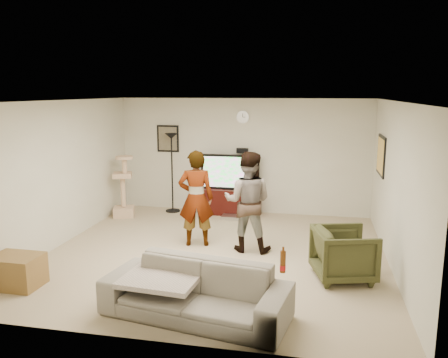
% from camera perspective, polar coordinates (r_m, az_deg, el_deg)
% --- Properties ---
extents(floor, '(5.50, 5.50, 0.02)m').
position_cam_1_polar(floor, '(7.65, -1.07, -9.40)').
color(floor, tan).
rests_on(floor, ground).
extents(ceiling, '(5.50, 5.50, 0.02)m').
position_cam_1_polar(ceiling, '(7.17, -1.14, 9.84)').
color(ceiling, white).
rests_on(ceiling, wall_back).
extents(wall_back, '(5.50, 0.04, 2.50)m').
position_cam_1_polar(wall_back, '(9.97, 2.36, 2.89)').
color(wall_back, beige).
rests_on(wall_back, floor).
extents(wall_front, '(5.50, 0.04, 2.50)m').
position_cam_1_polar(wall_front, '(4.74, -8.46, -6.38)').
color(wall_front, beige).
rests_on(wall_front, floor).
extents(wall_left, '(0.04, 5.50, 2.50)m').
position_cam_1_polar(wall_left, '(8.34, -19.88, 0.64)').
color(wall_left, beige).
rests_on(wall_left, floor).
extents(wall_right, '(0.04, 5.50, 2.50)m').
position_cam_1_polar(wall_right, '(7.23, 20.69, -0.93)').
color(wall_right, beige).
rests_on(wall_right, floor).
extents(wall_clock, '(0.26, 0.04, 0.26)m').
position_cam_1_polar(wall_clock, '(9.85, 2.37, 7.76)').
color(wall_clock, silver).
rests_on(wall_clock, wall_back).
extents(wall_speaker, '(0.25, 0.10, 0.10)m').
position_cam_1_polar(wall_speaker, '(9.89, 2.31, 3.58)').
color(wall_speaker, black).
rests_on(wall_speaker, wall_back).
extents(picture_back, '(0.42, 0.03, 0.52)m').
position_cam_1_polar(picture_back, '(10.31, -7.04, 5.04)').
color(picture_back, brown).
rests_on(picture_back, wall_back).
extents(picture_right, '(0.03, 0.78, 0.62)m').
position_cam_1_polar(picture_right, '(8.74, 19.08, 2.80)').
color(picture_right, '#F0B451').
rests_on(picture_right, wall_right).
extents(tv_stand, '(1.34, 0.45, 0.56)m').
position_cam_1_polar(tv_stand, '(9.95, 0.75, -2.81)').
color(tv_stand, black).
rests_on(tv_stand, floor).
extents(console_box, '(0.40, 0.30, 0.07)m').
position_cam_1_polar(console_box, '(9.62, 0.90, -4.80)').
color(console_box, '#BABABA').
rests_on(console_box, floor).
extents(tv, '(1.27, 0.08, 0.75)m').
position_cam_1_polar(tv, '(9.82, 0.76, 0.90)').
color(tv, black).
rests_on(tv, tv_stand).
extents(tv_screen, '(1.17, 0.01, 0.66)m').
position_cam_1_polar(tv_screen, '(9.78, 0.71, 0.85)').
color(tv_screen, '#1FF33A').
rests_on(tv_screen, tv).
extents(floor_lamp, '(0.32, 0.32, 1.74)m').
position_cam_1_polar(floor_lamp, '(10.09, -6.53, 0.74)').
color(floor_lamp, black).
rests_on(floor_lamp, floor).
extents(cat_tree, '(0.54, 0.54, 1.33)m').
position_cam_1_polar(cat_tree, '(9.91, -12.56, -0.87)').
color(cat_tree, tan).
rests_on(cat_tree, floor).
extents(person_left, '(0.68, 0.53, 1.67)m').
position_cam_1_polar(person_left, '(7.84, -3.52, -2.43)').
color(person_left, '#A4A4A4').
rests_on(person_left, floor).
extents(person_right, '(0.84, 0.66, 1.68)m').
position_cam_1_polar(person_right, '(7.58, 2.99, -2.85)').
color(person_right, teal).
rests_on(person_right, floor).
extents(sofa, '(2.33, 1.23, 0.65)m').
position_cam_1_polar(sofa, '(5.55, -3.57, -13.86)').
color(sofa, slate).
rests_on(sofa, floor).
extents(throw_blanket, '(0.96, 0.78, 0.06)m').
position_cam_1_polar(throw_blanket, '(5.63, -7.95, -12.34)').
color(throw_blanket, '#B5A498').
rests_on(throw_blanket, sofa).
extents(beer_bottle, '(0.06, 0.06, 0.25)m').
position_cam_1_polar(beer_bottle, '(5.22, 7.39, -10.25)').
color(beer_bottle, '#5E2D0A').
rests_on(beer_bottle, sofa).
extents(armchair, '(0.99, 0.98, 0.74)m').
position_cam_1_polar(armchair, '(6.78, 14.78, -9.08)').
color(armchair, '#33351A').
rests_on(armchair, floor).
extents(side_table, '(0.67, 0.51, 0.44)m').
position_cam_1_polar(side_table, '(6.98, -24.55, -10.45)').
color(side_table, brown).
rests_on(side_table, floor).
extents(toy_ball, '(0.06, 0.06, 0.06)m').
position_cam_1_polar(toy_ball, '(7.62, -8.34, -9.25)').
color(toy_ball, '#0B9797').
rests_on(toy_ball, floor).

